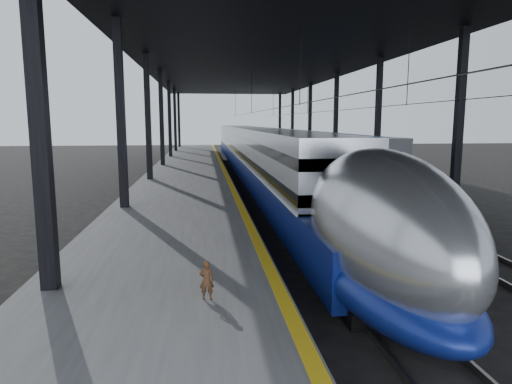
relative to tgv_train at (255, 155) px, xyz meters
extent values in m
plane|color=black|center=(-2.00, -22.83, -1.97)|extent=(160.00, 160.00, 0.00)
cube|color=#4C4C4F|center=(-5.50, -2.83, -1.47)|extent=(6.00, 80.00, 1.00)
cube|color=gold|center=(-2.70, -2.83, -0.97)|extent=(0.30, 80.00, 0.01)
cube|color=slate|center=(-0.72, -2.83, -1.89)|extent=(0.08, 80.00, 0.16)
cube|color=slate|center=(0.72, -2.83, -1.89)|extent=(0.08, 80.00, 0.16)
cube|color=slate|center=(4.28, -2.83, -1.89)|extent=(0.08, 80.00, 0.16)
cube|color=slate|center=(5.72, -2.83, -1.89)|extent=(0.08, 80.00, 0.16)
cube|color=black|center=(-7.80, -27.83, 2.53)|extent=(0.35, 0.35, 9.00)
cube|color=black|center=(-7.80, -17.83, 2.53)|extent=(0.35, 0.35, 9.00)
cube|color=black|center=(7.60, -17.83, 2.53)|extent=(0.35, 0.35, 9.00)
cube|color=black|center=(-7.80, -7.83, 2.53)|extent=(0.35, 0.35, 9.00)
cube|color=black|center=(7.60, -7.83, 2.53)|extent=(0.35, 0.35, 9.00)
cube|color=black|center=(-7.80, 2.17, 2.53)|extent=(0.35, 0.35, 9.00)
cube|color=black|center=(7.60, 2.17, 2.53)|extent=(0.35, 0.35, 9.00)
cube|color=black|center=(-7.80, 12.17, 2.53)|extent=(0.35, 0.35, 9.00)
cube|color=black|center=(7.60, 12.17, 2.53)|extent=(0.35, 0.35, 9.00)
cube|color=black|center=(-7.80, 22.17, 2.53)|extent=(0.35, 0.35, 9.00)
cube|color=black|center=(7.60, 22.17, 2.53)|extent=(0.35, 0.35, 9.00)
cube|color=black|center=(-7.80, 32.17, 2.53)|extent=(0.35, 0.35, 9.00)
cube|color=black|center=(7.60, 32.17, 2.53)|extent=(0.35, 0.35, 9.00)
cube|color=black|center=(-0.10, -2.83, 7.28)|extent=(18.00, 75.00, 0.45)
cylinder|color=slate|center=(0.00, -2.83, 3.53)|extent=(0.03, 74.00, 0.03)
cylinder|color=slate|center=(5.00, -2.83, 3.53)|extent=(0.03, 74.00, 0.03)
cube|color=#B6B9BE|center=(0.00, 4.02, 0.28)|extent=(2.84, 57.00, 3.92)
cube|color=navy|center=(0.00, 2.52, -0.94)|extent=(2.92, 62.00, 1.52)
cube|color=silver|center=(0.00, 4.02, -0.16)|extent=(2.94, 57.00, 0.10)
cube|color=black|center=(0.00, 4.02, 1.41)|extent=(2.88, 57.00, 0.41)
cube|color=black|center=(0.00, 4.02, 0.28)|extent=(2.88, 57.00, 0.41)
ellipsoid|color=#B6B9BE|center=(0.00, -27.48, 0.14)|extent=(2.84, 8.40, 3.92)
ellipsoid|color=navy|center=(0.00, -27.48, -0.99)|extent=(2.92, 8.40, 1.67)
ellipsoid|color=black|center=(0.00, -30.08, 0.92)|extent=(1.47, 2.20, 0.88)
cube|color=black|center=(0.00, -27.48, -1.77)|extent=(2.16, 2.60, 0.40)
cube|color=black|center=(0.00, -5.48, -1.77)|extent=(2.16, 2.60, 0.40)
cube|color=navy|center=(5.00, -6.75, 0.00)|extent=(2.77, 18.00, 3.75)
cube|color=gray|center=(5.00, -15.15, 0.00)|extent=(2.81, 1.20, 3.80)
cube|color=black|center=(5.00, -15.77, 0.84)|extent=(1.68, 0.06, 0.84)
cube|color=#AF280D|center=(5.00, -15.77, -0.44)|extent=(1.19, 0.06, 0.54)
cube|color=gray|center=(5.00, 12.25, 0.00)|extent=(2.77, 18.00, 3.75)
cube|color=gray|center=(5.00, 31.25, 0.00)|extent=(2.77, 18.00, 3.75)
cube|color=black|center=(5.00, -12.75, -1.79)|extent=(2.17, 2.40, 0.36)
cube|color=black|center=(5.00, 9.25, -1.79)|extent=(2.17, 2.40, 0.36)
imported|color=#4D2F19|center=(-4.31, -28.91, -0.55)|extent=(0.32, 0.23, 0.84)
camera|label=1|loc=(-4.34, -38.14, 2.74)|focal=32.00mm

